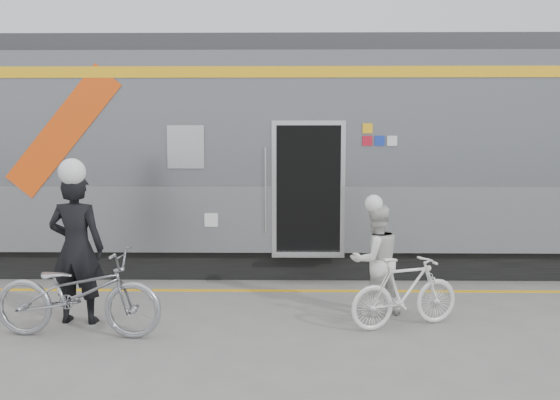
{
  "coord_description": "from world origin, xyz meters",
  "views": [
    {
      "loc": [
        0.61,
        -6.96,
        2.42
      ],
      "look_at": [
        0.49,
        1.6,
        1.5
      ],
      "focal_mm": 38.0,
      "sensor_mm": 36.0,
      "label": 1
    }
  ],
  "objects_px": {
    "man": "(76,248)",
    "bicycle_right": "(405,292)",
    "bicycle_left": "(78,293)",
    "woman": "(375,260)"
  },
  "relations": [
    {
      "from": "bicycle_left",
      "to": "bicycle_right",
      "type": "relative_size",
      "value": 1.35
    },
    {
      "from": "woman",
      "to": "bicycle_right",
      "type": "distance_m",
      "value": 0.69
    },
    {
      "from": "bicycle_right",
      "to": "man",
      "type": "bearing_deg",
      "value": 67.63
    },
    {
      "from": "man",
      "to": "bicycle_left",
      "type": "bearing_deg",
      "value": 113.7
    },
    {
      "from": "woman",
      "to": "bicycle_right",
      "type": "bearing_deg",
      "value": 98.17
    },
    {
      "from": "man",
      "to": "bicycle_right",
      "type": "bearing_deg",
      "value": -178.21
    },
    {
      "from": "bicycle_right",
      "to": "woman",
      "type": "bearing_deg",
      "value": 8.17
    },
    {
      "from": "bicycle_left",
      "to": "man",
      "type": "bearing_deg",
      "value": 23.7
    },
    {
      "from": "woman",
      "to": "bicycle_right",
      "type": "relative_size",
      "value": 0.99
    },
    {
      "from": "bicycle_left",
      "to": "woman",
      "type": "xyz_separation_m",
      "value": [
        3.72,
        0.96,
        0.21
      ]
    }
  ]
}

